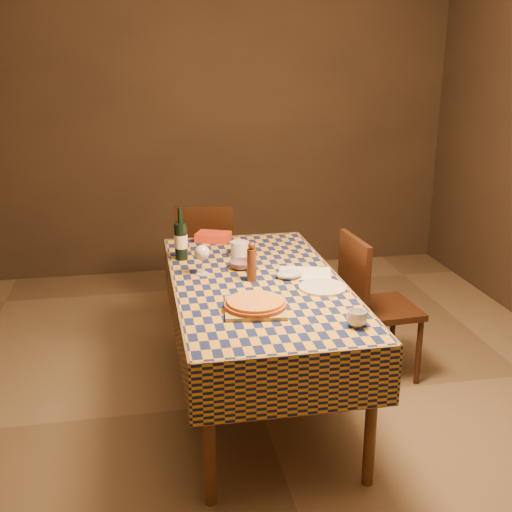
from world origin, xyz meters
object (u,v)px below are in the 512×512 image
Objects in this scene: bowl at (241,265)px; chair_far at (205,256)px; dining_table at (258,294)px; chair_right at (370,299)px; wine_bottle at (181,240)px; cutting_board at (255,308)px; pizza at (255,303)px; white_plate at (323,287)px.

chair_far reaches higher than bowl.
dining_table is 0.79m from chair_right.
chair_far and chair_right have the same top height.
wine_bottle is 0.35× the size of chair_far.
wine_bottle is at bearing 129.40° from dining_table.
bowl reaches higher than cutting_board.
pizza reaches higher than white_plate.
dining_table is 0.43m from pizza.
cutting_board is at bearing -152.27° from white_plate.
bowl is 0.42m from wine_bottle.
cutting_board is 0.93m from wine_bottle.
bowl is 0.15× the size of chair_right.
cutting_board is (-0.09, -0.40, 0.09)m from dining_table.
chair_right reaches higher than pizza.
white_plate is 1.55m from chair_far.
chair_far is at bearing 96.93° from dining_table.
cutting_board is at bearing -102.58° from dining_table.
chair_right is (0.84, 0.60, -0.28)m from pizza.
chair_right is at bearing -49.87° from chair_far.
chair_right reaches higher than dining_table.
chair_right is (0.84, 0.60, -0.26)m from cutting_board.
dining_table is 6.15× the size of cutting_board.
chair_far is at bearing 92.22° from pizza.
chair_right is at bearing 42.16° from white_plate.
pizza is 1.07m from chair_right.
cutting_board is 0.63m from bowl.
pizza reaches higher than bowl.
white_plate is (0.32, -0.19, 0.08)m from dining_table.
wine_bottle is 0.97m from white_plate.
dining_table is 4.86× the size of pizza.
dining_table is 1.98× the size of chair_right.
wine_bottle is (-0.30, 0.87, 0.11)m from cutting_board.
bowl is (0.03, 0.63, -0.01)m from pizza.
dining_table is 0.42m from cutting_board.
chair_far reaches higher than white_plate.
dining_table is 12.89× the size of bowl.
wine_bottle reaches higher than white_plate.
pizza is 1.18× the size of wine_bottle.
cutting_board is 1.69m from chair_far.
bowl is 0.56m from white_plate.
wine_bottle is at bearing 143.49° from bowl.
bowl is (-0.06, 0.23, 0.10)m from dining_table.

